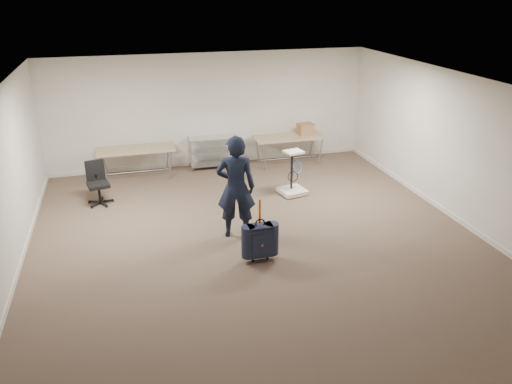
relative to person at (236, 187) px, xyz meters
name	(u,v)px	position (x,y,z in m)	size (l,w,h in m)	color
ground	(259,244)	(0.31, -0.44, -0.96)	(9.00, 9.00, 0.00)	#4D3E2E
room_shell	(241,210)	(0.31, 0.94, -0.91)	(8.00, 9.00, 9.00)	beige
folding_table_left	(136,151)	(-1.59, 3.51, -0.28)	(1.80, 0.75, 0.73)	#907D58
folding_table_right	(289,138)	(2.21, 3.51, -0.28)	(1.80, 0.75, 0.73)	#907D58
wire_shelf	(214,151)	(0.31, 3.76, -0.52)	(1.22, 0.47, 0.80)	silver
person	(236,187)	(0.00, 0.00, 0.00)	(0.70, 0.46, 1.91)	black
suitcase	(260,241)	(0.17, -1.00, -0.58)	(0.41, 0.24, 1.11)	#161832
office_chair	(99,191)	(-2.46, 2.19, -0.68)	(0.55, 0.55, 0.91)	black
equipment_cart	(293,183)	(1.65, 1.59, -0.70)	(0.64, 0.64, 1.00)	beige
cardboard_box	(305,129)	(2.67, 3.57, -0.08)	(0.39, 0.29, 0.29)	olive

